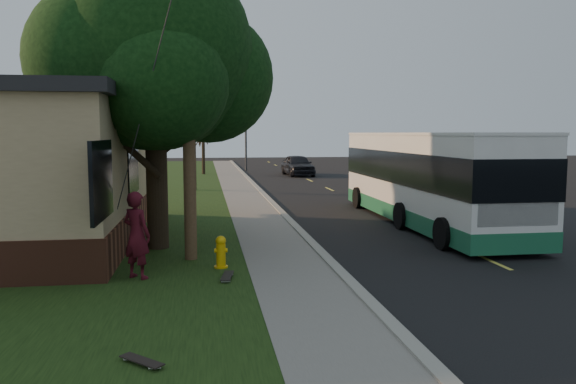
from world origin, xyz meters
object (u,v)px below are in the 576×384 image
object	(u,v)px
bare_tree_near	(194,152)
skateboard_main	(227,276)
utility_pole	(187,70)
traffic_signal	(246,133)
skateboard_spare	(142,361)
leafy_tree	(155,56)
transit_bus	(426,176)
dumpster	(44,208)
distant_car	(298,165)
skateboarder	(137,235)
bare_tree_far	(203,148)
fire_hydrant	(221,252)

from	to	relation	value
bare_tree_near	skateboard_main	size ratio (longest dim) A/B	5.11
utility_pole	traffic_signal	distance (m)	33.26
bare_tree_near	skateboard_spare	xyz separation A→B (m)	(-0.31, -23.30, -2.03)
traffic_signal	leafy_tree	bearing A→B (deg)	-98.47
transit_bus	skateboard_spare	bearing A→B (deg)	-127.58
dumpster	distant_car	xyz separation A→B (m)	(12.15, 21.66, 0.12)
skateboard_spare	traffic_signal	bearing A→B (deg)	83.74
bare_tree_near	skateboarder	bearing A→B (deg)	-92.69
transit_bus	skateboarder	world-z (taller)	transit_bus
dumpster	skateboard_spare	bearing A→B (deg)	-69.81
leafy_tree	skateboarder	world-z (taller)	leafy_tree
bare_tree_far	fire_hydrant	bearing A→B (deg)	-89.24
bare_tree_near	skateboarder	distance (m)	18.75
bare_tree_near	transit_bus	xyz separation A→B (m)	(8.12, -12.35, -0.47)
traffic_signal	skateboarder	world-z (taller)	traffic_signal
skateboarder	skateboard_main	size ratio (longest dim) A/B	2.21
distant_car	bare_tree_near	bearing A→B (deg)	-129.42
leafy_tree	transit_bus	bearing A→B (deg)	18.83
bare_tree_near	skateboard_spare	distance (m)	23.39
bare_tree_near	skateboard_spare	size ratio (longest dim) A/B	6.68
leafy_tree	skateboard_main	bearing A→B (deg)	-65.51
utility_pole	skateboard_main	world-z (taller)	utility_pole
skateboarder	fire_hydrant	bearing A→B (deg)	-121.99
leafy_tree	skateboard_spare	size ratio (longest dim) A/B	12.10
bare_tree_far	skateboard_spare	bearing A→B (deg)	-91.32
bare_tree_near	dumpster	distance (m)	12.34
skateboard_main	skateboard_spare	xyz separation A→B (m)	(-1.31, -4.28, -0.01)
skateboard_main	skateboard_spare	bearing A→B (deg)	-107.01
fire_hydrant	utility_pole	xyz separation A→B (m)	(-0.71, 0.99, 4.20)
bare_tree_near	skateboarder	xyz separation A→B (m)	(-0.88, -18.69, -1.15)
leafy_tree	traffic_signal	size ratio (longest dim) A/B	1.42
skateboarder	skateboard_spare	world-z (taller)	skateboarder
utility_pole	bare_tree_far	world-z (taller)	utility_pole
bare_tree_near	bare_tree_far	bearing A→B (deg)	87.61
bare_tree_far	dumpster	world-z (taller)	bare_tree_far
fire_hydrant	skateboard_spare	xyz separation A→B (m)	(-1.21, -5.30, -0.31)
skateboard_spare	bare_tree_far	bearing A→B (deg)	88.68
utility_pole	leafy_tree	world-z (taller)	utility_pole
utility_pole	leafy_tree	size ratio (longest dim) A/B	1.16
bare_tree_near	transit_bus	distance (m)	14.79
skateboard_spare	skateboard_main	bearing A→B (deg)	72.99
utility_pole	skateboarder	xyz separation A→B (m)	(-1.07, -1.69, -3.63)
dumpster	traffic_signal	bearing A→B (deg)	72.27
bare_tree_near	dumpster	world-z (taller)	bare_tree_near
fire_hydrant	bare_tree_near	size ratio (longest dim) A/B	0.17
bare_tree_far	transit_bus	size ratio (longest dim) A/B	0.35
dumpster	skateboard_main	bearing A→B (deg)	-53.44
traffic_signal	dumpster	size ratio (longest dim) A/B	3.37
skateboarder	distant_car	xyz separation A→B (m)	(8.30, 29.05, -0.22)
leafy_tree	bare_tree_far	world-z (taller)	leafy_tree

